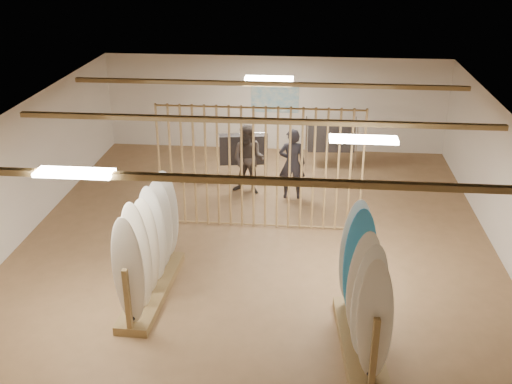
# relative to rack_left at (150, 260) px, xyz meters

# --- Properties ---
(floor) EXTENTS (12.00, 12.00, 0.00)m
(floor) POSITION_rel_rack_left_xyz_m (1.72, 2.07, -0.72)
(floor) COLOR #936D47
(floor) RESTS_ON ground
(ceiling) EXTENTS (12.00, 12.00, 0.00)m
(ceiling) POSITION_rel_rack_left_xyz_m (1.72, 2.07, 2.08)
(ceiling) COLOR gray
(ceiling) RESTS_ON ground
(wall_back) EXTENTS (12.00, 0.00, 12.00)m
(wall_back) POSITION_rel_rack_left_xyz_m (1.72, 8.07, 0.68)
(wall_back) COLOR white
(wall_back) RESTS_ON ground
(wall_left) EXTENTS (0.00, 12.00, 12.00)m
(wall_left) POSITION_rel_rack_left_xyz_m (-3.28, 2.07, 0.68)
(wall_left) COLOR white
(wall_left) RESTS_ON ground
(wall_right) EXTENTS (0.00, 12.00, 12.00)m
(wall_right) POSITION_rel_rack_left_xyz_m (6.72, 2.07, 0.68)
(wall_right) COLOR white
(wall_right) RESTS_ON ground
(ceiling_slats) EXTENTS (9.50, 6.12, 0.10)m
(ceiling_slats) POSITION_rel_rack_left_xyz_m (1.72, 2.07, 2.00)
(ceiling_slats) COLOR olive
(ceiling_slats) RESTS_ON ground
(light_panels) EXTENTS (1.20, 0.35, 0.06)m
(light_panels) POSITION_rel_rack_left_xyz_m (1.72, 2.07, 2.02)
(light_panels) COLOR white
(light_panels) RESTS_ON ground
(bamboo_partition) EXTENTS (4.45, 0.05, 2.78)m
(bamboo_partition) POSITION_rel_rack_left_xyz_m (1.72, 2.87, 0.68)
(bamboo_partition) COLOR tan
(bamboo_partition) RESTS_ON ground
(poster) EXTENTS (1.40, 0.03, 0.90)m
(poster) POSITION_rel_rack_left_xyz_m (1.72, 8.05, 0.88)
(poster) COLOR #378EC2
(poster) RESTS_ON ground
(rack_left) EXTENTS (0.67, 2.62, 2.09)m
(rack_left) POSITION_rel_rack_left_xyz_m (0.00, 0.00, 0.00)
(rack_left) COLOR olive
(rack_left) RESTS_ON floor
(rack_right) EXTENTS (0.79, 2.33, 2.18)m
(rack_right) POSITION_rel_rack_left_xyz_m (3.68, -1.16, 0.02)
(rack_right) COLOR olive
(rack_right) RESTS_ON floor
(clothing_rack_a) EXTENTS (1.26, 0.50, 1.36)m
(clothing_rack_a) POSITION_rel_rack_left_xyz_m (1.04, 5.49, 0.17)
(clothing_rack_a) COLOR silver
(clothing_rack_a) RESTS_ON floor
(clothing_rack_b) EXTENTS (1.35, 0.42, 1.45)m
(clothing_rack_b) POSITION_rel_rack_left_xyz_m (3.36, 6.58, 0.23)
(clothing_rack_b) COLOR silver
(clothing_rack_b) RESTS_ON floor
(shopper_a) EXTENTS (0.76, 0.53, 2.02)m
(shopper_a) POSITION_rel_rack_left_xyz_m (2.37, 4.53, 0.29)
(shopper_a) COLOR #25232A
(shopper_a) RESTS_ON floor
(shopper_b) EXTENTS (1.08, 0.91, 2.00)m
(shopper_b) POSITION_rel_rack_left_xyz_m (1.28, 4.74, 0.28)
(shopper_b) COLOR #3E3530
(shopper_b) RESTS_ON floor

